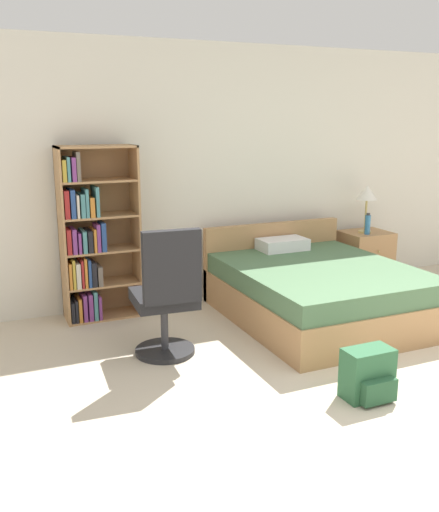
{
  "coord_description": "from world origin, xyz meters",
  "views": [
    {
      "loc": [
        -2.57,
        -2.25,
        1.88
      ],
      "look_at": [
        -0.71,
        1.98,
        0.75
      ],
      "focal_mm": 40.0,
      "sensor_mm": 36.0,
      "label": 1
    }
  ],
  "objects": [
    {
      "name": "backpack_green",
      "position": [
        -0.21,
        0.62,
        0.17
      ],
      "size": [
        0.34,
        0.26,
        0.35
      ],
      "color": "#2D603D",
      "rests_on": "ground_plane"
    },
    {
      "name": "bed",
      "position": [
        0.36,
        2.14,
        0.27
      ],
      "size": [
        1.58,
        1.92,
        0.77
      ],
      "color": "#AD7F51",
      "rests_on": "ground_plane"
    },
    {
      "name": "table_lamp",
      "position": [
        1.48,
        2.89,
        1.03
      ],
      "size": [
        0.24,
        0.24,
        0.53
      ],
      "color": "tan",
      "rests_on": "nightstand"
    },
    {
      "name": "bookshelf",
      "position": [
        -1.59,
        2.97,
        0.78
      ],
      "size": [
        0.71,
        0.34,
        1.63
      ],
      "color": "#AD7F51",
      "rests_on": "ground_plane"
    },
    {
      "name": "wall_back",
      "position": [
        0.0,
        3.23,
        1.3
      ],
      "size": [
        9.0,
        0.06,
        2.6
      ],
      "color": "silver",
      "rests_on": "ground_plane"
    },
    {
      "name": "office_chair",
      "position": [
        -1.24,
        1.8,
        0.5
      ],
      "size": [
        0.51,
        0.59,
        1.07
      ],
      "color": "#232326",
      "rests_on": "ground_plane"
    },
    {
      "name": "water_bottle",
      "position": [
        1.45,
        2.8,
        0.71
      ],
      "size": [
        0.06,
        0.06,
        0.24
      ],
      "color": "teal",
      "rests_on": "nightstand"
    },
    {
      "name": "nightstand",
      "position": [
        1.53,
        2.92,
        0.3
      ],
      "size": [
        0.52,
        0.47,
        0.6
      ],
      "color": "#AD7F51",
      "rests_on": "ground_plane"
    }
  ]
}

